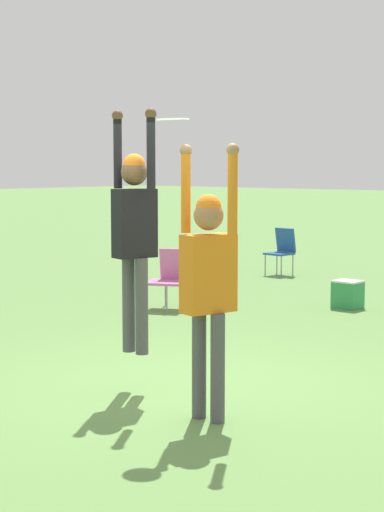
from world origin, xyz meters
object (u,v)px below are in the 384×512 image
at_px(person_defending, 208,274).
at_px(camping_chair_5, 171,275).
at_px(cooler_box, 348,294).
at_px(camping_chair_1, 282,248).
at_px(frisbee, 173,119).
at_px(person_jumping, 135,224).

distance_m(person_defending, camping_chair_5, 5.67).
bearing_deg(cooler_box, camping_chair_1, 139.86).
bearing_deg(frisbee, camping_chair_5, 133.23).
bearing_deg(camping_chair_1, cooler_box, 143.83).
xyz_separation_m(person_jumping, camping_chair_1, (-3.99, 7.92, -1.05)).
distance_m(person_jumping, cooler_box, 5.62).
bearing_deg(person_defending, person_jumping, -90.00).
distance_m(camping_chair_1, cooler_box, 3.97).
bearing_deg(cooler_box, person_defending, -69.56).
bearing_deg(camping_chair_1, person_defending, 126.00).
bearing_deg(person_defending, camping_chair_1, -134.16).
relative_size(frisbee, camping_chair_5, 0.31).
relative_size(person_jumping, person_defending, 0.99).
height_order(camping_chair_1, cooler_box, camping_chair_1).
bearing_deg(person_jumping, camping_chair_5, 52.67).
relative_size(camping_chair_1, cooler_box, 2.18).
xyz_separation_m(camping_chair_1, cooler_box, (3.03, -2.55, -0.32)).
height_order(person_defending, camping_chair_5, person_defending).
distance_m(frisbee, camping_chair_5, 5.76).
bearing_deg(camping_chair_5, cooler_box, -166.07).
bearing_deg(frisbee, person_jumping, 157.67).
relative_size(person_defending, camping_chair_1, 2.52).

